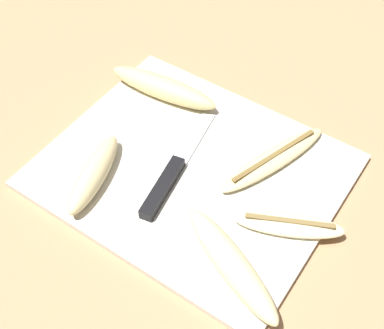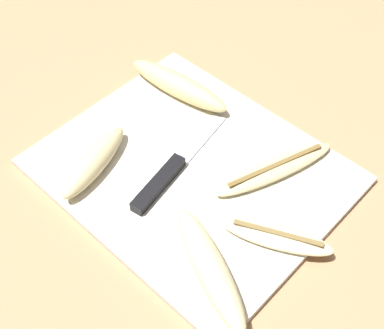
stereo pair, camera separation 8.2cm
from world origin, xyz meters
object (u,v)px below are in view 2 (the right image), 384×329
banana_soft_right (210,268)px  banana_mellow_near (275,169)px  knife (166,176)px  banana_cream_curved (277,237)px  banana_golden_short (178,85)px  banana_ripe_center (94,162)px

banana_soft_right → banana_mellow_near: size_ratio=0.95×
knife → banana_cream_curved: (0.19, 0.03, 0.00)m
knife → banana_soft_right: banana_soft_right is taller
knife → banana_cream_curved: bearing=-1.1°
knife → banana_soft_right: bearing=-35.2°
banana_golden_short → banana_soft_right: bearing=-39.1°
banana_ripe_center → banana_golden_short: bearing=96.8°
knife → banana_mellow_near: size_ratio=1.12×
banana_cream_curved → banana_soft_right: (-0.03, -0.10, 0.01)m
banana_ripe_center → banana_mellow_near: 0.28m
banana_soft_right → banana_mellow_near: (-0.04, 0.20, -0.01)m
knife → banana_ripe_center: (-0.09, -0.06, 0.01)m
banana_cream_curved → banana_soft_right: bearing=-107.2°
banana_soft_right → banana_cream_curved: bearing=72.8°
banana_golden_short → banana_ripe_center: bearing=-83.2°
banana_soft_right → banana_golden_short: banana_golden_short is taller
banana_mellow_near → banana_golden_short: bearing=173.5°
banana_golden_short → banana_mellow_near: banana_golden_short is taller
banana_cream_curved → banana_golden_short: 0.33m
knife → banana_ripe_center: size_ratio=1.46×
knife → banana_ripe_center: 0.11m
knife → banana_cream_curved: 0.19m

